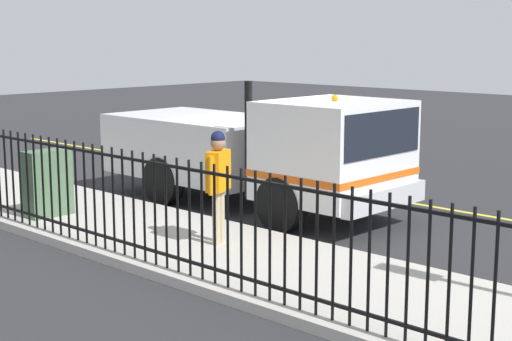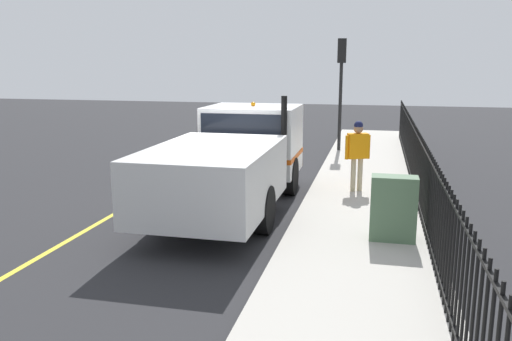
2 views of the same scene
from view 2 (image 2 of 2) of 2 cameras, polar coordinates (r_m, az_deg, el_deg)
ground_plane at (r=12.26m, az=-4.20°, el=-4.04°), size 61.59×61.59×0.00m
sidewalk_slab at (r=11.72m, az=11.58°, el=-4.63°), size 2.80×28.00×0.15m
lane_marking at (r=13.01m, az=-13.05°, el=-3.37°), size 0.12×25.20×0.01m
work_truck at (r=12.12m, az=-2.09°, el=1.79°), size 2.39×6.61×2.56m
worker_standing at (r=13.18m, az=11.02°, el=2.37°), size 0.60×0.41×1.77m
iron_fence at (r=11.55m, az=17.63°, el=-0.71°), size 0.04×23.83×1.59m
traffic_light_near at (r=19.23m, az=9.28°, el=10.58°), size 0.33×0.25×4.00m
utility_cabinet at (r=9.77m, az=14.75°, el=-4.02°), size 0.82×0.41×1.19m
traffic_cone at (r=12.22m, az=-10.20°, el=-2.82°), size 0.41×0.41×0.58m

